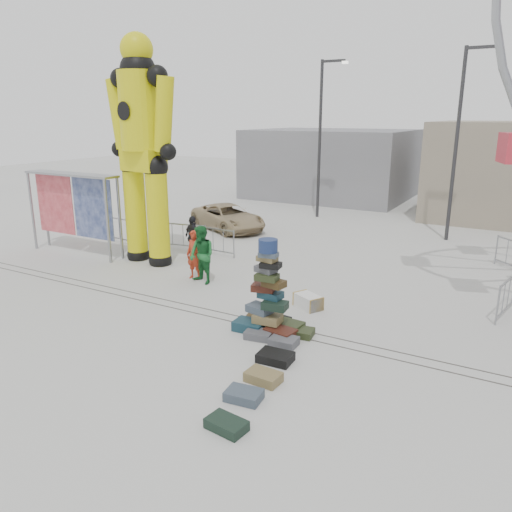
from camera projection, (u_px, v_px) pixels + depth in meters
The scene contains 24 objects.
ground at pixel (232, 333), 12.62m from camera, with size 90.00×90.00×0.00m, color #9E9E99.
track_line_near at pixel (245, 324), 13.12m from camera, with size 40.00×0.04×0.01m, color #47443F.
track_line_far at pixel (252, 319), 13.45m from camera, with size 40.00×0.04×0.01m, color #47443F.
building_left at pixel (331, 164), 33.28m from camera, with size 10.00×8.00×4.40m, color gray.
lamp_post_right at pixel (459, 136), 20.81m from camera, with size 1.41×0.25×8.00m.
lamp_post_left at pixel (322, 132), 25.81m from camera, with size 1.41×0.25×8.00m.
suitcase_tower at pixel (268, 306), 12.54m from camera, with size 1.70×1.52×2.43m.
crash_test_dummy at pixel (142, 143), 17.60m from camera, with size 3.29×1.45×8.26m.
banner_scaffold at pixel (72, 194), 19.26m from camera, with size 4.40×0.75×3.18m.
steamer_trunk at pixel (308, 301), 14.23m from camera, with size 0.82×0.48×0.38m, color silver.
row_case_0 at pixel (298, 332), 12.46m from camera, with size 0.75×0.49×0.19m, color #2D371B.
row_case_1 at pixel (284, 342), 11.91m from camera, with size 0.65×0.50×0.20m, color #505157.
row_case_2 at pixel (275, 357), 11.13m from camera, with size 0.76×0.55×0.20m, color black.
row_case_3 at pixel (263, 377), 10.28m from camera, with size 0.72×0.48×0.22m, color olive.
row_case_4 at pixel (244, 395), 9.63m from camera, with size 0.69×0.48×0.20m, color #404D5B.
row_case_5 at pixel (226, 425), 8.72m from camera, with size 0.72×0.45×0.19m, color black.
barricade_dummy_a at pixel (127, 232), 21.13m from camera, with size 2.00×0.10×1.10m, color gray, non-canonical shape.
barricade_dummy_b at pixel (183, 236), 20.32m from camera, with size 2.00×0.10×1.10m, color gray, non-canonical shape.
barricade_dummy_c at pixel (213, 241), 19.60m from camera, with size 2.00×0.10×1.10m, color gray, non-canonical shape.
barricade_wheel_front at pixel (508, 295), 13.68m from camera, with size 2.00×0.10×1.10m, color gray, non-canonical shape.
pedestrian_red at pixel (194, 255), 16.60m from camera, with size 0.61×0.40×1.66m, color #A62D17.
pedestrian_green at pixel (202, 255), 16.13m from camera, with size 0.93×0.72×1.90m, color #175F28.
pedestrian_black at pixel (193, 237), 19.04m from camera, with size 0.96×0.40×1.64m, color black.
parked_suv at pixel (228, 217), 23.88m from camera, with size 2.00×4.34×1.21m, color tan.
Camera 1 is at (6.25, -9.80, 5.31)m, focal length 35.00 mm.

